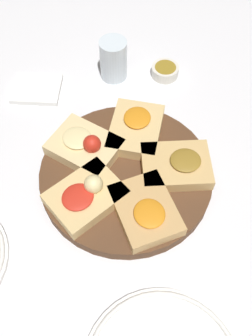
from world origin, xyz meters
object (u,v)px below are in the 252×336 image
(napkin_stack, at_px, (37,89))
(dipping_bowl, at_px, (165,71))
(water_glass, at_px, (113,60))
(serving_board, at_px, (126,175))

(napkin_stack, height_order, dipping_bowl, dipping_bowl)
(napkin_stack, distance_m, dipping_bowl, 0.29)
(dipping_bowl, bearing_deg, napkin_stack, 29.88)
(water_glass, bearing_deg, serving_board, 115.81)
(water_glass, bearing_deg, napkin_stack, 35.84)
(serving_board, distance_m, water_glass, 0.28)
(water_glass, bearing_deg, dipping_bowl, -159.22)
(serving_board, distance_m, dipping_bowl, 0.29)
(water_glass, relative_size, napkin_stack, 0.90)
(water_glass, distance_m, napkin_stack, 0.18)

